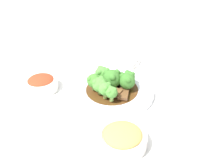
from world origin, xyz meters
TOP-DOWN VIEW (x-y plane):
  - ground_plane at (0.00, 0.00)m, footprint 4.00×4.00m
  - main_plate at (0.00, 0.00)m, footprint 0.26×0.26m
  - beef_strip_0 at (-0.01, -0.03)m, footprint 0.05×0.05m
  - beef_strip_1 at (0.03, -0.00)m, footprint 0.05×0.06m
  - beef_strip_2 at (-0.04, 0.01)m, footprint 0.06×0.06m
  - beef_strip_3 at (0.04, 0.03)m, footprint 0.06×0.04m
  - broccoli_floret_0 at (0.01, 0.04)m, footprint 0.05×0.05m
  - broccoli_floret_1 at (0.00, -0.05)m, footprint 0.04×0.04m
  - broccoli_floret_2 at (-0.04, -0.03)m, footprint 0.05×0.05m
  - broccoli_floret_3 at (-0.01, 0.00)m, footprint 0.06×0.06m
  - broccoli_floret_4 at (0.02, -0.04)m, footprint 0.04×0.04m
  - broccoli_floret_5 at (-0.02, 0.05)m, footprint 0.04×0.04m
  - broccoli_floret_6 at (0.04, -0.02)m, footprint 0.04×0.04m
  - broccoli_floret_7 at (-0.01, 0.03)m, footprint 0.04×0.04m
  - broccoli_floret_8 at (0.06, -0.01)m, footprint 0.03×0.03m
  - serving_spoon at (-0.07, 0.04)m, footprint 0.18×0.13m
  - side_bowl_kimchi at (-0.05, -0.21)m, footprint 0.10×0.10m
  - side_bowl_appetizer at (0.21, -0.00)m, footprint 0.12×0.12m
  - sauce_dish at (-0.17, 0.08)m, footprint 0.08×0.08m
  - paper_napkin at (0.07, 0.20)m, footprint 0.14×0.10m

SIDE VIEW (x-z plane):
  - ground_plane at x=0.00m, z-range 0.00..0.00m
  - paper_napkin at x=0.07m, z-range 0.00..0.01m
  - sauce_dish at x=-0.17m, z-range 0.00..0.01m
  - main_plate at x=0.00m, z-range 0.00..0.02m
  - side_bowl_appetizer at x=0.21m, z-range 0.00..0.04m
  - side_bowl_kimchi at x=-0.05m, z-range 0.00..0.04m
  - beef_strip_3 at x=0.04m, z-range 0.02..0.03m
  - beef_strip_2 at x=-0.04m, z-range 0.02..0.03m
  - serving_spoon at x=-0.07m, z-range 0.02..0.03m
  - beef_strip_0 at x=-0.01m, z-range 0.02..0.03m
  - beef_strip_1 at x=0.03m, z-range 0.02..0.03m
  - broccoli_floret_7 at x=-0.01m, z-range 0.02..0.06m
  - broccoli_floret_5 at x=-0.02m, z-range 0.02..0.06m
  - broccoli_floret_8 at x=0.06m, z-range 0.03..0.07m
  - broccoli_floret_0 at x=0.01m, z-range 0.02..0.07m
  - broccoli_floret_2 at x=-0.04m, z-range 0.02..0.07m
  - broccoli_floret_6 at x=0.04m, z-range 0.03..0.07m
  - broccoli_floret_4 at x=0.02m, z-range 0.02..0.08m
  - broccoli_floret_3 at x=-0.01m, z-range 0.02..0.08m
  - broccoli_floret_1 at x=0.00m, z-range 0.02..0.08m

